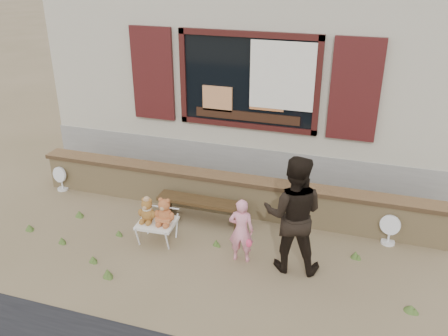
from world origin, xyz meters
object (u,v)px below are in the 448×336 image
(bench, at_px, (202,205))
(folding_chair, at_px, (157,224))
(adult, at_px, (293,214))
(child, at_px, (241,230))
(teddy_bear_right, at_px, (165,211))
(teddy_bear_left, at_px, (147,209))

(bench, distance_m, folding_chair, 0.91)
(bench, bearing_deg, adult, -25.81)
(bench, distance_m, child, 1.29)
(bench, bearing_deg, folding_chair, -117.89)
(teddy_bear_right, relative_size, child, 0.44)
(bench, relative_size, child, 1.50)
(folding_chair, bearing_deg, teddy_bear_left, 180.00)
(bench, distance_m, teddy_bear_right, 0.89)
(teddy_bear_right, height_order, child, child)
(adult, bearing_deg, teddy_bear_left, -4.62)
(teddy_bear_left, distance_m, teddy_bear_right, 0.28)
(folding_chair, distance_m, child, 1.37)
(folding_chair, bearing_deg, bench, 58.03)
(bench, distance_m, teddy_bear_left, 1.02)
(teddy_bear_right, distance_m, adult, 1.95)
(child, bearing_deg, adult, 179.47)
(bench, relative_size, adult, 0.87)
(bench, relative_size, folding_chair, 2.52)
(child, relative_size, adult, 0.58)
(teddy_bear_left, distance_m, adult, 2.23)
(teddy_bear_right, distance_m, child, 1.22)
(folding_chair, height_order, adult, adult)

